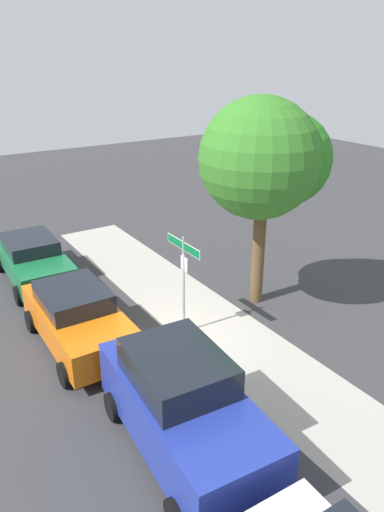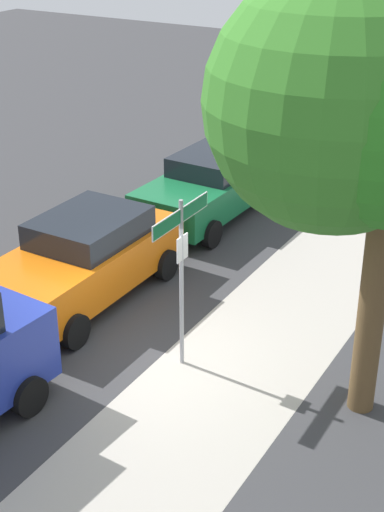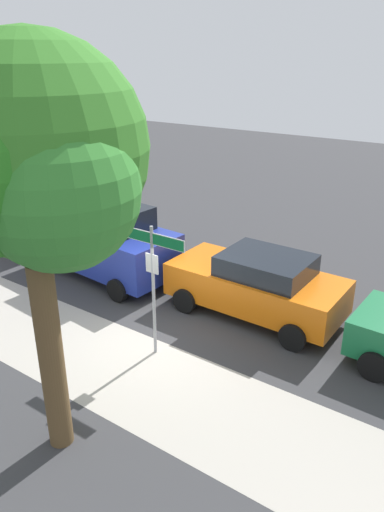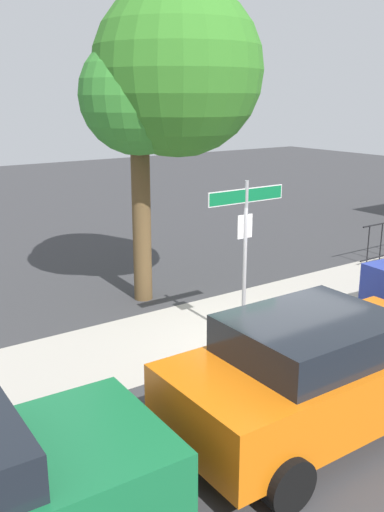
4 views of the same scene
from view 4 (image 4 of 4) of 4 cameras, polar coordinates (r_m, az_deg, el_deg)
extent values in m
plane|color=#38383A|center=(10.54, 7.48, -8.81)|extent=(60.00, 60.00, 0.00)
cube|color=#AFA89C|center=(12.70, 10.25, -4.57)|extent=(24.00, 2.60, 0.00)
cylinder|color=#9EA0A5|center=(10.16, 5.30, -0.76)|extent=(0.07, 0.07, 2.97)
cube|color=#0F723D|center=(9.88, 5.47, 6.05)|extent=(1.61, 0.02, 0.22)
cube|color=white|center=(9.88, 5.48, 6.05)|extent=(1.64, 0.02, 0.25)
cube|color=silver|center=(10.00, 5.32, 2.97)|extent=(0.32, 0.02, 0.42)
cylinder|color=brown|center=(12.31, -5.06, 3.02)|extent=(0.40, 0.40, 3.32)
sphere|color=#347B25|center=(11.76, -1.47, 18.12)|extent=(3.40, 3.40, 3.40)
sphere|color=#297A1F|center=(12.51, -3.15, 17.57)|extent=(2.69, 2.69, 2.69)
sphere|color=#34832E|center=(11.60, -5.43, 15.76)|extent=(2.34, 2.34, 2.34)
cylinder|color=black|center=(7.25, -12.90, -18.60)|extent=(0.65, 0.24, 0.64)
cube|color=orange|center=(7.94, 12.93, -11.76)|extent=(4.39, 1.91, 0.85)
cube|color=black|center=(7.48, 11.86, -7.79)|extent=(2.11, 1.67, 0.49)
cylinder|color=black|center=(9.70, 14.74, -9.42)|extent=(0.64, 0.22, 0.64)
cylinder|color=black|center=(7.90, -0.14, -15.02)|extent=(0.64, 0.22, 0.64)
cylinder|color=black|center=(6.70, 9.66, -21.62)|extent=(0.64, 0.22, 0.64)
cylinder|color=black|center=(11.34, 18.66, -5.98)|extent=(0.65, 0.27, 0.64)
cylinder|color=black|center=(15.84, 17.24, 1.04)|extent=(0.03, 0.03, 1.05)
cylinder|color=black|center=(16.26, 18.41, 1.31)|extent=(0.03, 0.03, 1.05)
camera|label=1|loc=(16.95, 55.04, 20.37)|focal=33.80mm
camera|label=2|loc=(20.40, 16.48, 23.43)|focal=53.00mm
camera|label=3|loc=(14.58, -35.52, 20.18)|focal=34.14mm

